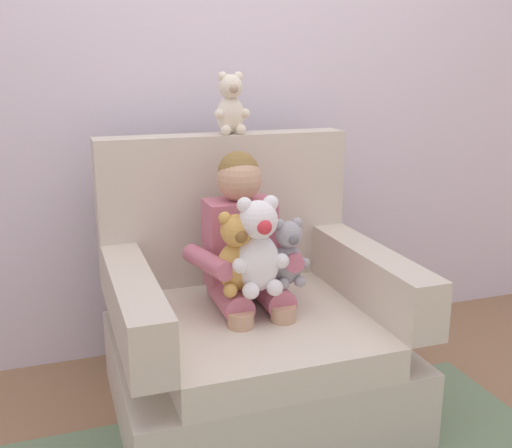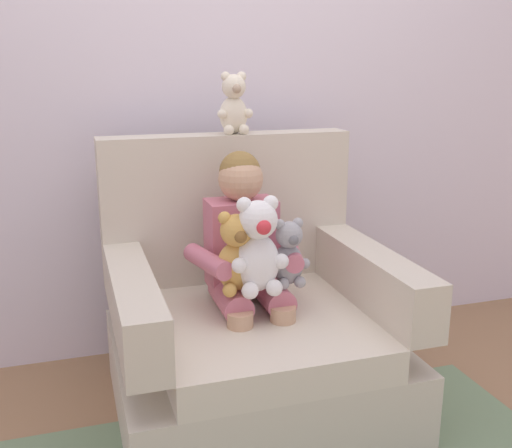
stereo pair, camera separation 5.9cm
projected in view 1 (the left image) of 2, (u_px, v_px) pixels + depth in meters
ground_plane at (255, 408)px, 2.36m from camera, size 8.00×8.00×0.00m
back_wall at (203, 65)px, 2.65m from camera, size 6.00×0.10×2.60m
armchair at (250, 328)px, 2.33m from camera, size 1.04×0.93×1.03m
seated_child at (245, 251)px, 2.26m from camera, size 0.45×0.39×0.82m
plush_white at (258, 248)px, 2.10m from camera, size 0.21×0.17×0.35m
plush_honey at (237, 255)px, 2.11m from camera, size 0.18×0.14×0.30m
plush_grey at (288, 254)px, 2.18m from camera, size 0.15×0.12×0.25m
plush_cream_on_backrest at (231, 105)px, 2.42m from camera, size 0.15×0.12×0.25m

